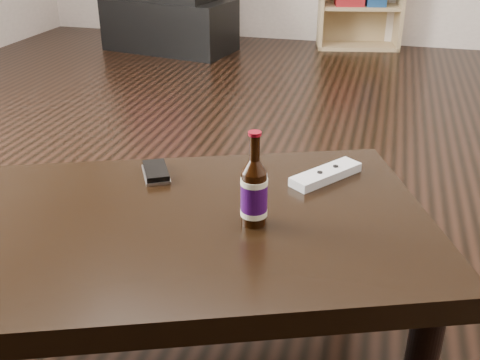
% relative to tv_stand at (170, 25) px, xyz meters
% --- Properties ---
extents(floor, '(5.00, 6.00, 0.01)m').
position_rel_tv_stand_xyz_m(floor, '(1.17, -2.39, -0.20)').
color(floor, black).
rests_on(floor, ground).
extents(tv_stand, '(1.03, 0.65, 0.38)m').
position_rel_tv_stand_xyz_m(tv_stand, '(0.00, 0.00, 0.00)').
color(tv_stand, black).
rests_on(tv_stand, floor).
extents(coffee_table, '(1.28, 1.01, 0.42)m').
position_rel_tv_stand_xyz_m(coffee_table, '(1.22, -3.11, 0.17)').
color(coffee_table, black).
rests_on(coffee_table, floor).
extents(beer_bottle, '(0.06, 0.06, 0.21)m').
position_rel_tv_stand_xyz_m(beer_bottle, '(1.40, -3.07, 0.30)').
color(beer_bottle, black).
rests_on(beer_bottle, coffee_table).
extents(phone, '(0.11, 0.13, 0.02)m').
position_rel_tv_stand_xyz_m(phone, '(1.11, -2.91, 0.24)').
color(phone, '#BCBCBF').
rests_on(phone, coffee_table).
extents(remote, '(0.16, 0.19, 0.03)m').
position_rel_tv_stand_xyz_m(remote, '(1.52, -2.82, 0.24)').
color(remote, silver).
rests_on(remote, coffee_table).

